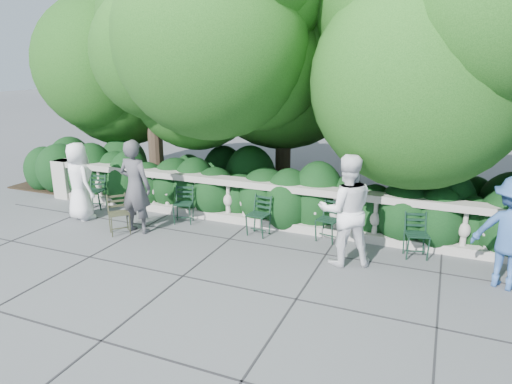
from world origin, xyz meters
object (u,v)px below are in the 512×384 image
at_px(chair_d, 324,243).
at_px(person_older_blue, 511,233).
at_px(chair_a, 94,210).
at_px(person_businessman, 79,181).
at_px(chair_e, 416,260).
at_px(person_casual_man, 346,210).
at_px(chair_weathered, 122,236).
at_px(person_woman_grey, 135,187).
at_px(chair_b, 255,237).
at_px(chair_c, 183,225).

relative_size(chair_d, person_older_blue, 0.46).
height_order(chair_a, person_older_blue, person_older_blue).
relative_size(chair_a, person_businessman, 0.48).
xyz_separation_m(chair_e, person_casual_man, (-1.21, -0.62, 0.99)).
xyz_separation_m(chair_a, chair_weathered, (1.73, -1.13, 0.00)).
relative_size(chair_e, person_older_blue, 0.46).
xyz_separation_m(chair_weathered, person_casual_man, (4.51, 0.48, 0.99)).
bearing_deg(person_woman_grey, chair_b, -163.87).
bearing_deg(person_woman_grey, person_businessman, -5.12).
bearing_deg(person_woman_grey, chair_d, -165.71).
bearing_deg(chair_weathered, chair_b, -25.91).
bearing_deg(person_businessman, chair_c, -145.83).
height_order(chair_b, person_businessman, person_businessman).
bearing_deg(chair_b, person_older_blue, 1.22).
bearing_deg(chair_weathered, person_casual_man, -41.18).
xyz_separation_m(chair_a, chair_e, (7.45, -0.03, 0.00)).
height_order(chair_c, chair_d, same).
bearing_deg(chair_c, chair_d, -16.00).
height_order(chair_b, person_older_blue, person_older_blue).
relative_size(chair_d, chair_weathered, 1.00).
bearing_deg(person_woman_grey, person_casual_man, -177.25).
xyz_separation_m(chair_c, person_woman_grey, (-0.66, -0.70, 0.98)).
height_order(chair_c, chair_weathered, same).
xyz_separation_m(chair_weathered, person_older_blue, (7.08, 0.60, 0.91)).
relative_size(chair_e, person_businessman, 0.48).
xyz_separation_m(person_businessman, person_woman_grey, (1.69, -0.19, 0.10)).
distance_m(chair_c, chair_e, 4.90).
relative_size(person_woman_grey, person_casual_man, 0.99).
relative_size(chair_a, chair_c, 1.00).
bearing_deg(person_businessman, chair_b, -151.71).
bearing_deg(person_woman_grey, person_older_blue, -176.82).
height_order(chair_weathered, person_casual_man, person_casual_man).
relative_size(person_businessman, person_casual_man, 0.89).
bearing_deg(chair_a, chair_c, -15.86).
bearing_deg(chair_e, chair_a, 163.14).
distance_m(chair_a, person_woman_grey, 2.26).
bearing_deg(chair_e, chair_c, 163.82).
relative_size(chair_c, person_older_blue, 0.46).
height_order(chair_a, chair_e, same).
xyz_separation_m(chair_a, chair_c, (2.54, -0.07, 0.00)).
bearing_deg(person_older_blue, chair_e, 0.27).
distance_m(chair_a, person_casual_man, 6.35).
height_order(chair_weathered, person_woman_grey, person_woman_grey).
xyz_separation_m(chair_a, chair_b, (4.30, -0.12, 0.00)).
xyz_separation_m(person_woman_grey, person_older_blue, (6.92, 0.24, -0.08)).
xyz_separation_m(chair_d, chair_e, (1.76, -0.15, 0.00)).
bearing_deg(person_businessman, person_older_blue, -157.71).
bearing_deg(chair_weathered, person_businessman, 112.96).
xyz_separation_m(chair_b, person_casual_man, (1.93, -0.53, 0.99)).
distance_m(chair_a, chair_b, 4.30).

